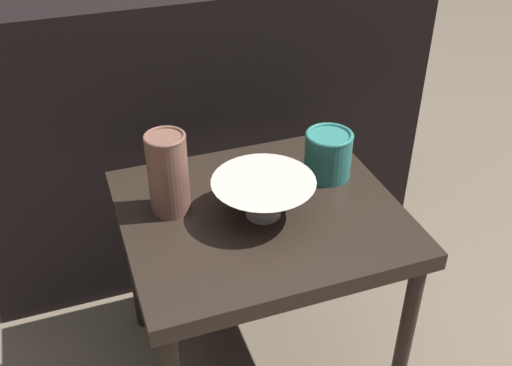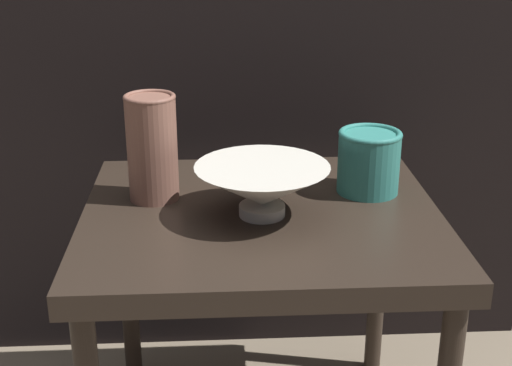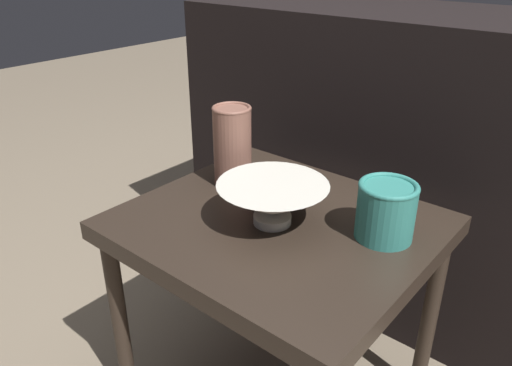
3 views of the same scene
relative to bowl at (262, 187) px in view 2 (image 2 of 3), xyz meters
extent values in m
cube|color=#2D231C|center=(0.00, 0.02, -0.07)|extent=(0.60, 0.54, 0.04)
cylinder|color=#2D231C|center=(-0.27, 0.25, -0.32)|extent=(0.04, 0.04, 0.46)
cylinder|color=#2D231C|center=(0.27, 0.25, -0.32)|extent=(0.04, 0.04, 0.46)
cube|color=black|center=(0.00, 0.63, -0.12)|extent=(1.29, 0.50, 0.85)
cylinder|color=silver|center=(0.00, 0.00, -0.04)|extent=(0.08, 0.08, 0.02)
cone|color=silver|center=(0.00, 0.00, 0.00)|extent=(0.22, 0.22, 0.07)
cylinder|color=brown|center=(-0.18, 0.09, 0.04)|extent=(0.09, 0.09, 0.18)
torus|color=brown|center=(-0.18, 0.09, 0.13)|extent=(0.09, 0.09, 0.01)
cylinder|color=teal|center=(0.20, 0.10, 0.00)|extent=(0.11, 0.11, 0.11)
torus|color=teal|center=(0.20, 0.10, 0.06)|extent=(0.11, 0.11, 0.01)
camera|label=1|loc=(-0.37, -0.97, 0.74)|focal=42.00mm
camera|label=2|loc=(-0.07, -1.09, 0.43)|focal=50.00mm
camera|label=3|loc=(0.54, -0.69, 0.46)|focal=35.00mm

